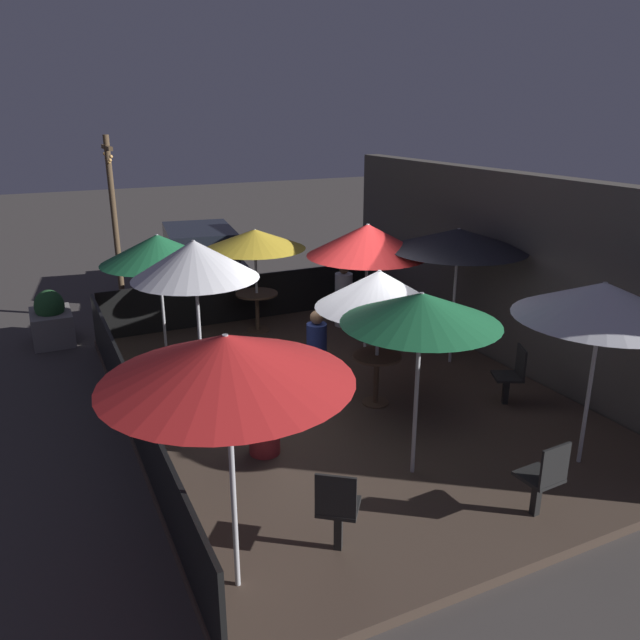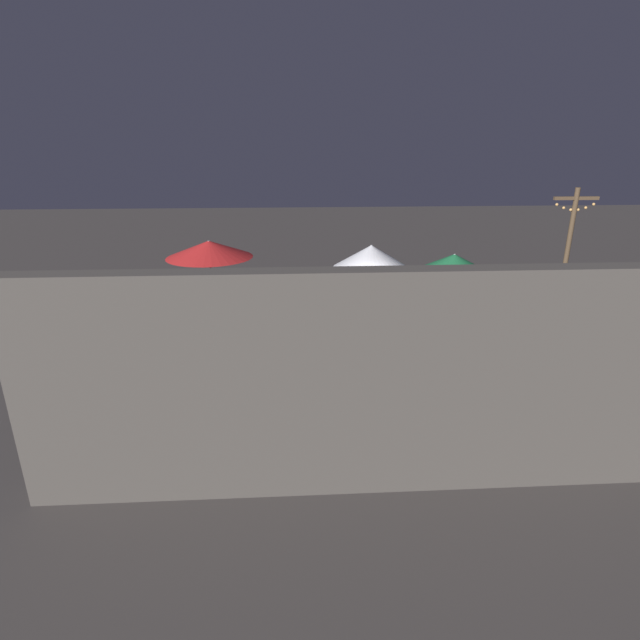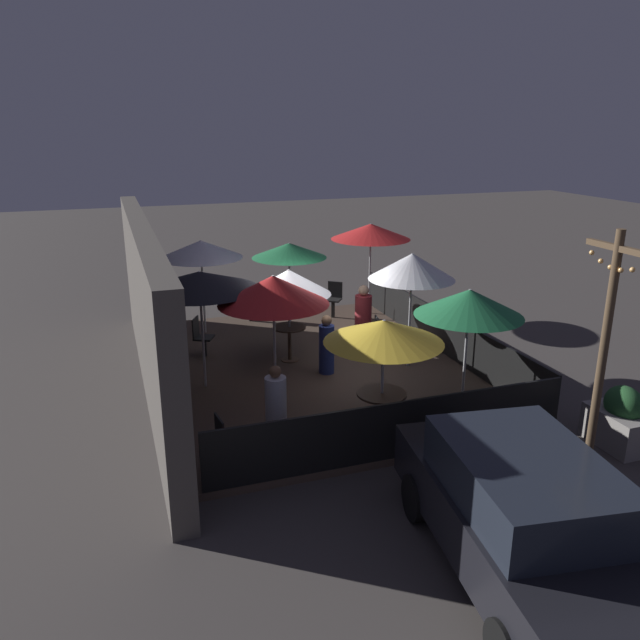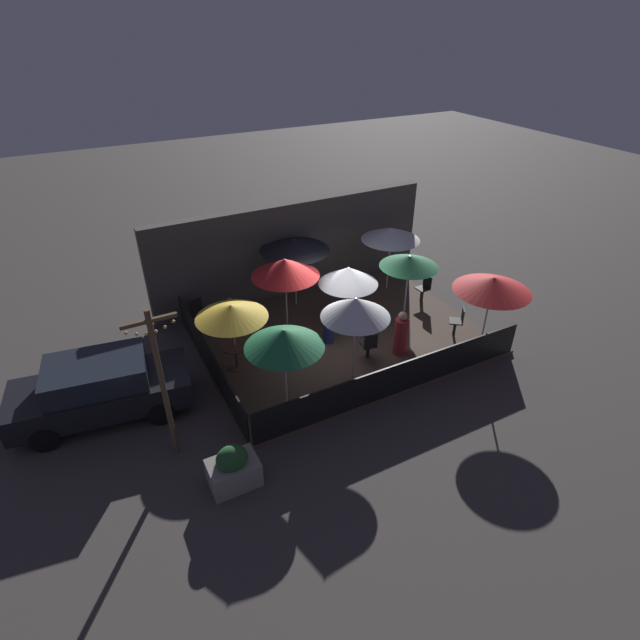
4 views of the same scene
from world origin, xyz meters
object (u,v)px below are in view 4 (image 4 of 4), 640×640
dining_table_1 (236,350)px  patron_2 (329,326)px  patio_umbrella_8 (285,268)px  patio_chair_1 (458,320)px  patio_chair_2 (369,344)px  patron_0 (401,335)px  patron_1 (232,318)px  patio_umbrella_0 (348,276)px  patio_umbrella_1 (231,311)px  patio_umbrella_4 (356,308)px  parked_car_0 (100,388)px  light_post (161,379)px  patio_chair_3 (343,283)px  patio_umbrella_5 (391,234)px  patio_umbrella_2 (493,284)px  patio_umbrella_7 (295,245)px  patio_chair_4 (424,287)px  patio_umbrella_6 (284,338)px  patio_umbrella_3 (409,261)px  planter_box (233,468)px  patio_chair_0 (198,312)px

dining_table_1 → patron_2: (2.90, -0.06, -0.04)m
patio_umbrella_8 → patio_chair_1: patio_umbrella_8 is taller
patio_umbrella_8 → patio_chair_2: size_ratio=2.64×
patron_0 → patron_1: bearing=-93.0°
patio_umbrella_0 → patio_umbrella_1: size_ratio=1.01×
patio_umbrella_4 → parked_car_0: size_ratio=0.56×
patron_1 → light_post: size_ratio=0.34×
patio_chair_1 → patio_chair_3: bearing=-27.5°
patio_umbrella_1 → patron_2: 3.17m
patio_umbrella_5 → patron_1: patio_umbrella_5 is taller
patio_umbrella_2 → parked_car_0: (-10.12, 2.45, -1.54)m
patio_chair_3 → patron_2: 2.97m
patio_umbrella_5 → patio_umbrella_7: patio_umbrella_7 is taller
patio_chair_4 → parked_car_0: size_ratio=0.21×
parked_car_0 → patron_1: bearing=32.8°
patio_umbrella_6 → patio_umbrella_8: (1.48, 3.22, 0.14)m
patio_umbrella_1 → patio_chair_1: 6.90m
patio_umbrella_3 → patio_umbrella_6: (-5.02, -1.88, -0.13)m
patio_umbrella_1 → patio_umbrella_4: 3.29m
dining_table_1 → patio_chair_2: bearing=-21.1°
patio_umbrella_3 → planter_box: patio_umbrella_3 is taller
patio_umbrella_1 → patron_1: bearing=74.3°
patio_chair_2 → parked_car_0: 7.15m
parked_car_0 → patio_chair_3: bearing=24.5°
patio_umbrella_0 → patio_chair_2: patio_umbrella_0 is taller
patio_umbrella_2 → patio_umbrella_5: bearing=92.5°
patio_umbrella_4 → light_post: light_post is taller
dining_table_1 → parked_car_0: 3.54m
patron_1 → dining_table_1: bearing=-105.6°
patio_umbrella_4 → patio_chair_1: bearing=4.1°
patron_1 → patio_umbrella_1: bearing=-105.6°
patio_umbrella_1 → patio_umbrella_2: size_ratio=0.82×
patio_umbrella_5 → patio_chair_3: (-1.65, 0.34, -1.63)m
patron_1 → planter_box: size_ratio=1.22×
patio_umbrella_7 → patio_chair_1: size_ratio=2.47×
patio_chair_0 → patio_chair_2: (3.83, -4.00, -0.02)m
dining_table_1 → patio_chair_2: size_ratio=0.92×
light_post → parked_car_0: (-1.24, 2.08, -1.31)m
patio_chair_4 → planter_box: size_ratio=0.88×
patron_0 → patio_umbrella_4: bearing=-44.1°
patron_0 → patio_chair_3: bearing=-148.0°
patio_umbrella_5 → patio_chair_3: bearing=168.4°
patio_chair_4 → light_post: size_ratio=0.24×
patio_chair_2 → patio_chair_3: patio_chair_2 is taller
patio_umbrella_1 → patio_chair_4: bearing=5.3°
patio_umbrella_3 → patron_0: size_ratio=1.63×
patio_umbrella_7 → patio_umbrella_8: bearing=-126.1°
patio_chair_1 → parked_car_0: 10.22m
patio_umbrella_2 → light_post: light_post is taller
patio_umbrella_5 → patio_umbrella_2: bearing=-87.5°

